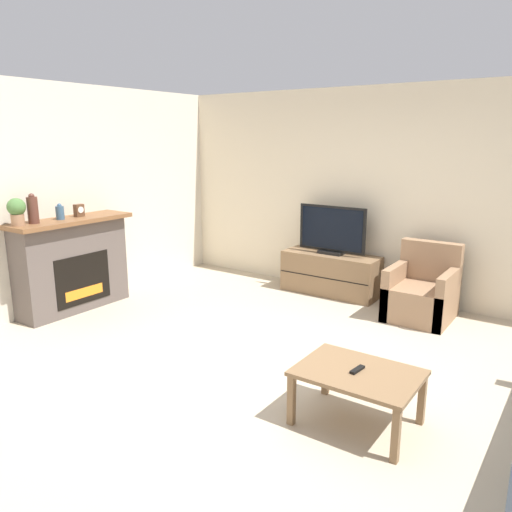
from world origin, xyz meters
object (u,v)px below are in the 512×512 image
at_px(mantel_clock, 79,210).
at_px(armchair, 422,294).
at_px(tv_stand, 330,274).
at_px(coffee_table, 358,378).
at_px(mantel_vase_left, 33,209).
at_px(mantel_vase_centre_left, 60,212).
at_px(remote, 357,370).
at_px(fireplace, 72,264).
at_px(potted_plant, 17,210).
at_px(tv, 332,232).

distance_m(mantel_clock, armchair, 4.19).
height_order(tv_stand, coffee_table, tv_stand).
relative_size(mantel_vase_left, mantel_vase_centre_left, 1.77).
height_order(mantel_vase_centre_left, remote, mantel_vase_centre_left).
distance_m(fireplace, tv_stand, 3.31).
bearing_deg(tv_stand, potted_plant, -127.43).
distance_m(mantel_vase_centre_left, mantel_clock, 0.26).
bearing_deg(armchair, mantel_clock, -151.15).
xyz_separation_m(potted_plant, tv_stand, (2.28, 2.98, -1.03)).
xyz_separation_m(fireplace, mantel_vase_left, (0.02, -0.44, 0.71)).
bearing_deg(mantel_vase_centre_left, tv, 47.19).
distance_m(mantel_vase_left, remote, 3.96).
relative_size(fireplace, tv_stand, 1.14).
relative_size(mantel_vase_left, coffee_table, 0.39).
bearing_deg(mantel_vase_centre_left, potted_plant, -90.00).
height_order(coffee_table, remote, remote).
relative_size(fireplace, armchair, 1.70).
bearing_deg(mantel_vase_centre_left, tv_stand, 47.21).
xyz_separation_m(fireplace, potted_plant, (0.02, -0.63, 0.73)).
distance_m(potted_plant, tv, 3.78).
xyz_separation_m(potted_plant, tv, (2.28, 2.98, -0.45)).
distance_m(tv, remote, 3.20).
bearing_deg(armchair, potted_plant, -142.50).
height_order(fireplace, coffee_table, fireplace).
bearing_deg(remote, potted_plant, -169.29).
bearing_deg(tv_stand, mantel_clock, -135.95).
xyz_separation_m(mantel_vase_left, armchair, (3.58, 2.56, -1.00)).
bearing_deg(tv_stand, coffee_table, -59.98).
height_order(mantel_vase_centre_left, armchair, mantel_vase_centre_left).
xyz_separation_m(tv, coffee_table, (1.59, -2.75, -0.49)).
distance_m(tv, coffee_table, 3.21).
bearing_deg(tv_stand, tv, -90.00).
bearing_deg(tv, fireplace, -134.34).
relative_size(tv_stand, armchair, 1.50).
distance_m(tv_stand, coffee_table, 3.18).
xyz_separation_m(mantel_vase_left, remote, (3.86, 0.05, -0.86)).
xyz_separation_m(tv_stand, tv, (0.00, -0.00, 0.58)).
xyz_separation_m(fireplace, tv, (2.30, 2.35, 0.28)).
height_order(tv, coffee_table, tv).
bearing_deg(coffee_table, mantel_vase_centre_left, 175.80).
bearing_deg(mantel_clock, tv_stand, 44.05).
bearing_deg(coffee_table, potted_plant, -176.56).
height_order(mantel_vase_left, tv_stand, mantel_vase_left).
height_order(potted_plant, remote, potted_plant).
distance_m(mantel_clock, tv_stand, 3.31).
relative_size(potted_plant, coffee_table, 0.35).
height_order(fireplace, mantel_vase_centre_left, mantel_vase_centre_left).
distance_m(tv_stand, remote, 3.18).
bearing_deg(coffee_table, mantel_vase_left, -179.29).
relative_size(mantel_vase_centre_left, tv, 0.20).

